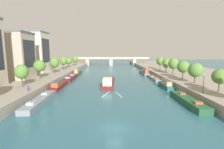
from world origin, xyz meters
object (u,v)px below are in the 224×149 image
moored_boat_left_downstream (59,84)px  tree_right_end_of_row (166,63)px  moored_boat_left_gap_after (78,73)px  tree_left_distant (39,66)px  person_on_quay (28,87)px  tree_left_midway (54,63)px  lamppost_right_bank (204,83)px  tree_left_far (63,61)px  tree_right_third (220,77)px  tree_right_nearest (195,70)px  tree_left_end_of_row (69,61)px  bridge_far (111,60)px  moored_boat_left_midway (70,78)px  moored_boat_right_far (154,78)px  moored_boat_right_end (188,101)px  moored_boat_right_downstream (166,84)px  moored_boat_left_near (40,100)px  tree_left_past_mid (22,72)px  tree_right_past_mid (173,64)px  barge_midriver (109,82)px  tree_left_second (75,59)px  tree_right_far (183,67)px  tree_right_by_lamp (160,61)px

moored_boat_left_downstream → tree_right_end_of_row: 49.14m
moored_boat_left_gap_after → tree_left_distant: size_ratio=1.84×
person_on_quay → tree_left_midway: bearing=97.8°
lamppost_right_bank → person_on_quay: lamppost_right_bank is taller
person_on_quay → tree_left_far: bearing=95.2°
tree_right_third → tree_right_nearest: (-0.17, 10.48, 0.28)m
tree_left_end_of_row → bridge_far: tree_left_end_of_row is taller
moored_boat_left_midway → moored_boat_right_far: size_ratio=1.10×
moored_boat_left_midway → moored_boat_right_end: 47.18m
moored_boat_right_downstream → tree_right_end_of_row: tree_right_end_of_row is taller
moored_boat_left_near → tree_right_end_of_row: bearing=42.0°
moored_boat_left_gap_after → tree_left_past_mid: (-7.38, -38.11, 5.46)m
tree_right_past_mid → tree_right_nearest: bearing=-92.7°
moored_boat_left_gap_after → tree_left_end_of_row: (-7.86, 12.80, 5.24)m
moored_boat_left_downstream → tree_left_distant: bearing=148.9°
bridge_far → moored_boat_left_near: bearing=-99.9°
moored_boat_left_downstream → lamppost_right_bank: lamppost_right_bank is taller
tree_left_distant → tree_right_nearest: bearing=-9.8°
barge_midriver → moored_boat_right_end: barge_midriver is taller
tree_left_distant → tree_right_past_mid: bearing=11.4°
tree_left_distant → tree_right_end_of_row: (51.19, 18.13, -0.45)m
moored_boat_right_downstream → tree_right_nearest: tree_right_nearest is taller
tree_left_past_mid → lamppost_right_bank: (45.59, -7.28, -1.61)m
tree_left_far → tree_right_past_mid: 52.98m
tree_left_midway → tree_right_past_mid: bearing=-3.6°
tree_right_nearest → moored_boat_left_near: bearing=-164.7°
moored_boat_right_downstream → tree_left_end_of_row: 61.05m
moored_boat_left_gap_after → moored_boat_right_end: moored_boat_left_gap_after is taller
tree_left_distant → lamppost_right_bank: size_ratio=1.44×
moored_boat_left_downstream → tree_right_end_of_row: (43.11, 23.01, 5.19)m
moored_boat_right_far → person_on_quay: size_ratio=8.96×
tree_left_midway → tree_right_nearest: tree_left_midway is taller
moored_boat_left_downstream → tree_left_second: (-7.06, 57.62, 5.25)m
tree_right_far → tree_right_end_of_row: bearing=88.0°
barge_midriver → tree_right_nearest: (26.25, -9.02, 5.25)m
moored_boat_right_downstream → tree_right_end_of_row: 25.46m
moored_boat_left_gap_after → tree_left_distant: (-8.19, -25.26, 5.85)m
tree_right_by_lamp → tree_right_nearest: bearing=-91.2°
moored_boat_right_far → lamppost_right_bank: bearing=-84.2°
moored_boat_left_downstream → tree_right_nearest: size_ratio=2.21×
moored_boat_left_near → bridge_far: size_ratio=0.25×
tree_left_past_mid → tree_left_second: bearing=89.8°
moored_boat_left_downstream → tree_left_past_mid: size_ratio=2.26×
tree_left_end_of_row → tree_right_third: (50.37, -57.27, -0.15)m
tree_left_far → tree_right_nearest: tree_left_far is taller
moored_boat_right_end → person_on_quay: bearing=174.8°
barge_midriver → tree_left_second: (-23.25, 52.44, 5.35)m
barge_midriver → moored_boat_right_downstream: barge_midriver is taller
barge_midriver → tree_right_third: size_ratio=3.95×
barge_midriver → moored_boat_left_gap_after: size_ratio=1.81×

